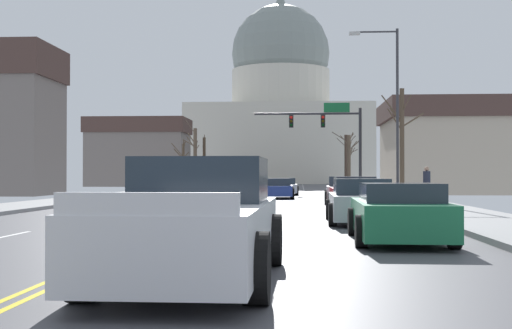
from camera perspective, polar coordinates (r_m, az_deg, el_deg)
ground at (r=34.55m, az=-1.62°, el=-3.14°), size 20.00×180.00×0.20m
signal_gantry at (r=50.84m, az=6.14°, el=2.99°), size 7.91×0.41×6.56m
street_lamp_right at (r=36.10m, az=11.19°, el=5.39°), size 2.53×0.24×8.79m
capitol_building at (r=111.03m, az=2.06°, el=4.38°), size 28.13×23.37×31.28m
sedan_near_00 at (r=47.67m, az=2.32°, el=-1.87°), size 2.10×4.54×1.17m
sedan_near_01 at (r=40.64m, az=1.71°, el=-2.02°), size 2.16×4.69×1.18m
sedan_near_02 at (r=33.42m, az=7.51°, el=-2.18°), size 2.20×4.61×1.32m
sedan_near_03 at (r=27.57m, az=8.13°, el=-2.47°), size 1.95×4.64×1.33m
sedan_near_04 at (r=20.17m, az=8.68°, el=-3.12°), size 1.97×4.67×1.29m
sedan_near_05 at (r=14.74m, az=11.79°, el=-4.03°), size 2.04×4.53×1.23m
pickup_truck_near_06 at (r=9.31m, az=-5.08°, el=-4.98°), size 2.26×5.42×1.66m
sedan_oncoming_00 at (r=57.32m, az=-4.70°, el=-1.69°), size 2.13×4.38×1.19m
sedan_oncoming_01 at (r=70.75m, az=-0.52°, el=-1.53°), size 2.21×4.45×1.13m
flank_building_01 at (r=81.80m, az=-9.73°, el=1.04°), size 11.67×7.04×8.00m
flank_building_02 at (r=53.35m, az=18.33°, el=1.40°), size 14.51×9.92×6.81m
bare_tree_00 at (r=38.88m, az=12.04°, el=2.03°), size 2.49×1.66×6.05m
bare_tree_01 at (r=67.10m, az=-6.10°, el=0.17°), size 1.48×2.51×4.58m
bare_tree_02 at (r=77.00m, az=7.76°, el=0.47°), size 2.21×2.63×6.03m
bare_tree_03 at (r=72.15m, az=-5.11°, el=0.73°), size 1.90×2.53×7.06m
bare_tree_04 at (r=82.26m, az=7.49°, el=0.51°), size 3.07×2.44×6.38m
bare_tree_05 at (r=84.74m, az=-4.33°, el=0.34°), size 0.37×2.18×6.23m
pedestrian_00 at (r=33.03m, az=14.02°, el=-1.43°), size 0.35×0.34×1.65m
bicycle_parked at (r=33.26m, az=12.86°, el=-2.40°), size 0.12×1.77×0.85m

